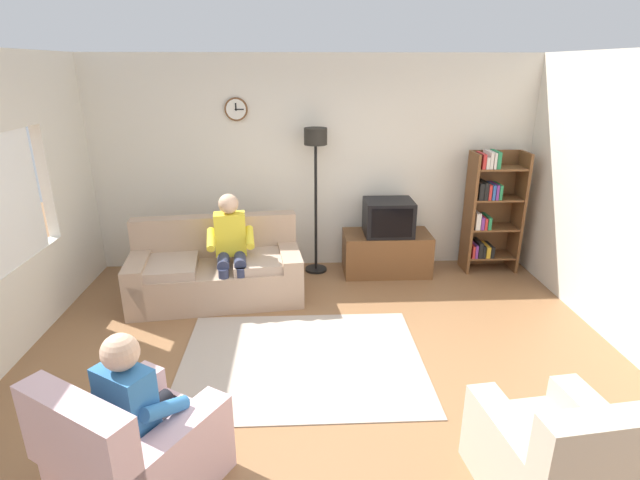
% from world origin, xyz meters
% --- Properties ---
extents(ground_plane, '(12.00, 12.00, 0.00)m').
position_xyz_m(ground_plane, '(0.00, 0.00, 0.00)').
color(ground_plane, '#8C603D').
extents(back_wall_assembly, '(6.20, 0.17, 2.70)m').
position_xyz_m(back_wall_assembly, '(-0.00, 2.66, 1.35)').
color(back_wall_assembly, silver).
rests_on(back_wall_assembly, ground_plane).
extents(couch, '(1.99, 1.11, 0.90)m').
position_xyz_m(couch, '(-1.16, 1.61, 0.31)').
color(couch, tan).
rests_on(couch, ground_plane).
extents(tv_stand, '(1.10, 0.56, 0.53)m').
position_xyz_m(tv_stand, '(0.92, 2.25, 0.27)').
color(tv_stand, brown).
rests_on(tv_stand, ground_plane).
extents(tv, '(0.60, 0.49, 0.44)m').
position_xyz_m(tv, '(0.92, 2.23, 0.75)').
color(tv, black).
rests_on(tv, tv_stand).
extents(bookshelf, '(0.68, 0.36, 1.57)m').
position_xyz_m(bookshelf, '(2.23, 2.32, 0.81)').
color(bookshelf, brown).
rests_on(bookshelf, ground_plane).
extents(floor_lamp, '(0.28, 0.28, 1.85)m').
position_xyz_m(floor_lamp, '(0.01, 2.35, 1.45)').
color(floor_lamp, black).
rests_on(floor_lamp, ground_plane).
extents(armchair_near_window, '(1.15, 1.17, 0.90)m').
position_xyz_m(armchair_near_window, '(-1.25, -1.13, 0.29)').
color(armchair_near_window, beige).
rests_on(armchair_near_window, ground_plane).
extents(armchair_near_bookshelf, '(0.90, 0.97, 0.90)m').
position_xyz_m(armchair_near_bookshelf, '(1.33, -1.33, 0.29)').
color(armchair_near_bookshelf, '#BCAD99').
rests_on(armchair_near_bookshelf, ground_plane).
extents(area_rug, '(2.20, 1.70, 0.01)m').
position_xyz_m(area_rug, '(-0.20, 0.25, 0.01)').
color(area_rug, '#AD9E8E').
rests_on(area_rug, ground_plane).
extents(person_on_couch, '(0.55, 0.57, 1.24)m').
position_xyz_m(person_on_couch, '(-0.96, 1.50, 0.70)').
color(person_on_couch, yellow).
rests_on(person_on_couch, ground_plane).
extents(person_in_left_armchair, '(0.61, 0.64, 1.12)m').
position_xyz_m(person_in_left_armchair, '(-1.20, -1.05, 0.60)').
color(person_in_left_armchair, '#3372B2').
rests_on(person_in_left_armchair, ground_plane).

